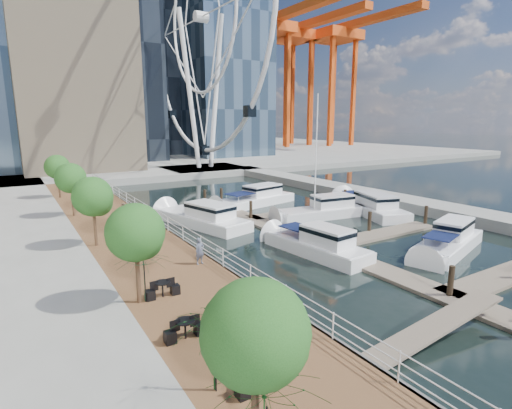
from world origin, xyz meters
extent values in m
plane|color=black|center=(0.00, 0.00, 0.00)|extent=(520.00, 520.00, 0.00)
cube|color=brown|center=(-9.00, 15.00, 0.50)|extent=(6.00, 60.00, 1.00)
cube|color=#595954|center=(-6.00, 15.00, 0.50)|extent=(0.25, 60.00, 1.00)
cube|color=gray|center=(0.00, 102.00, 0.50)|extent=(200.00, 114.00, 1.00)
cube|color=gray|center=(20.00, 20.00, 0.50)|extent=(4.00, 60.00, 1.00)
cube|color=gray|center=(14.00, 52.00, 0.50)|extent=(14.00, 12.00, 1.00)
cube|color=#6D6051|center=(3.00, 10.00, 0.10)|extent=(2.00, 32.00, 0.20)
cube|color=#6D6051|center=(9.00, -2.00, 0.10)|extent=(12.00, 2.00, 0.20)
cube|color=#6D6051|center=(9.00, 8.00, 0.10)|extent=(12.00, 2.00, 0.20)
cube|color=#6D6051|center=(9.00, 18.00, 0.10)|extent=(12.00, 2.00, 0.20)
cylinder|color=white|center=(11.50, 52.00, 14.00)|extent=(0.80, 0.80, 26.00)
cylinder|color=white|center=(16.50, 52.00, 14.00)|extent=(0.80, 0.80, 26.00)
torus|color=white|center=(14.00, 52.00, 26.00)|extent=(0.70, 44.70, 44.70)
sphere|color=#265B1E|center=(-11.40, -6.00, 4.30)|extent=(2.60, 2.60, 2.60)
cylinder|color=#3F2B1C|center=(-11.40, 4.00, 2.20)|extent=(0.20, 0.20, 2.40)
sphere|color=#265B1E|center=(-11.40, 4.00, 4.30)|extent=(2.60, 2.60, 2.60)
cylinder|color=#3F2B1C|center=(-11.40, 14.00, 2.20)|extent=(0.20, 0.20, 2.40)
sphere|color=#265B1E|center=(-11.40, 14.00, 4.30)|extent=(2.60, 2.60, 2.60)
cylinder|color=#3F2B1C|center=(-11.40, 24.00, 2.20)|extent=(0.20, 0.20, 2.40)
sphere|color=#265B1E|center=(-11.40, 24.00, 4.30)|extent=(2.60, 2.60, 2.60)
cylinder|color=#3F2B1C|center=(-11.40, 34.00, 2.20)|extent=(0.20, 0.20, 2.40)
sphere|color=#265B1E|center=(-11.40, 34.00, 4.30)|extent=(2.60, 2.60, 2.60)
imported|color=#4C5265|center=(-7.01, 7.13, 1.78)|extent=(0.62, 0.46, 1.56)
imported|color=#806858|center=(-8.18, 19.65, 1.77)|extent=(0.59, 0.75, 1.54)
imported|color=#363E44|center=(-7.84, 29.90, 1.91)|extent=(1.15, 0.87, 1.81)
imported|color=#103C18|center=(-11.16, -3.33, 2.29)|extent=(2.88, 2.94, 2.59)
imported|color=#103C22|center=(-11.14, 3.88, 2.14)|extent=(2.56, 2.60, 2.28)
camera|label=1|loc=(-15.81, -13.11, 9.08)|focal=28.00mm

